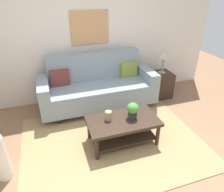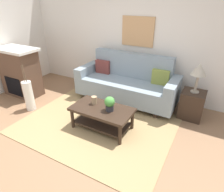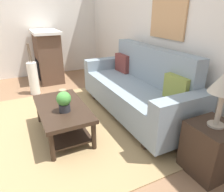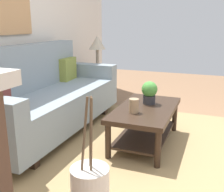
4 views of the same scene
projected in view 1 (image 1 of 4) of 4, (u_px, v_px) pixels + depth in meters
name	position (u px, v px, depth m)	size (l,w,h in m)	color
ground_plane	(124.00, 164.00, 2.94)	(9.75, 9.75, 0.00)	#8C6647
wall_back	(86.00, 35.00, 4.14)	(5.75, 0.10, 2.70)	silver
area_rug	(113.00, 141.00, 3.36)	(2.82, 2.15, 0.01)	#A38456
couch	(98.00, 87.00, 4.16)	(2.28, 0.84, 1.08)	gray
throw_pillow_maroon	(60.00, 78.00, 3.95)	(0.36, 0.12, 0.32)	brown
throw_pillow_olive	(129.00, 69.00, 4.34)	(0.36, 0.12, 0.32)	olive
coffee_table	(123.00, 126.00, 3.22)	(1.10, 0.60, 0.43)	#332319
tabletop_vase	(108.00, 116.00, 3.13)	(0.10, 0.10, 0.15)	tan
potted_plant_tabletop	(133.00, 110.00, 3.14)	(0.18, 0.18, 0.26)	#2D2D33
side_table	(160.00, 84.00, 4.61)	(0.44, 0.44, 0.56)	#332319
table_lamp	(164.00, 53.00, 4.27)	(0.28, 0.28, 0.57)	gray
floor_vase	(0.00, 159.00, 2.61)	(0.19, 0.19, 0.65)	white
framed_painting	(90.00, 28.00, 4.03)	(0.75, 0.03, 0.64)	tan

